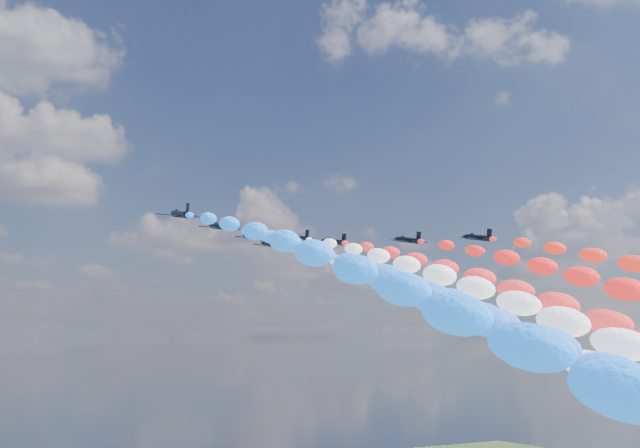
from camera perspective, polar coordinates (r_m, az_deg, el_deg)
jet_0 at (r=142.11m, az=-9.97°, el=0.69°), size 8.58×11.59×4.28m
trail_0 at (r=84.22m, az=4.02°, el=-5.54°), size 5.71×121.05×39.68m
jet_1 at (r=156.34m, az=-7.20°, el=-0.17°), size 8.58×11.59×4.28m
trail_1 at (r=99.91m, az=6.30°, el=-5.93°), size 5.71×121.05×39.68m
jet_2 at (r=171.45m, az=-4.76°, el=-0.92°), size 8.78×11.73×4.28m
trail_2 at (r=116.34m, az=8.08°, el=-6.21°), size 5.71×121.05×39.68m
jet_3 at (r=173.52m, az=-1.52°, el=-1.03°), size 8.47×11.50×4.28m
trail_3 at (r=120.62m, az=12.47°, el=-6.17°), size 5.71×121.05×39.68m
jet_4 at (r=184.91m, az=-3.54°, el=-1.46°), size 8.35×11.42×4.28m
trail_4 at (r=130.39m, az=8.46°, el=-6.41°), size 5.71×121.05×39.68m
jet_5 at (r=179.70m, az=1.03°, el=-1.28°), size 8.93×11.83×4.28m
trail_5 at (r=128.58m, az=15.30°, el=-6.18°), size 5.71×121.05×39.68m
jet_6 at (r=177.73m, az=6.34°, el=-1.15°), size 8.30×11.39×4.28m
jet_7 at (r=175.61m, az=11.25°, el=-0.96°), size 8.77×11.72×4.28m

